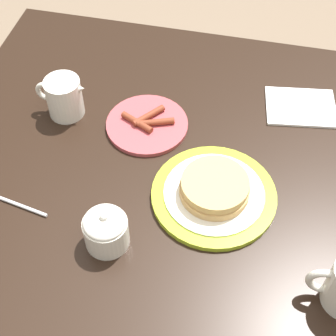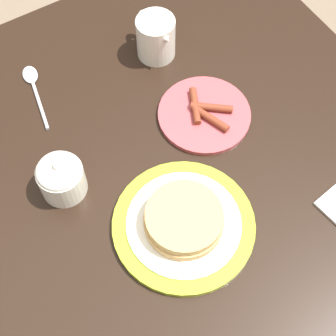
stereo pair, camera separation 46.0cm
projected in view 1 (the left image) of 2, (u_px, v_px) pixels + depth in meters
dining_table at (215, 240)px, 1.08m from camera, size 1.25×1.09×0.74m
pancake_plate at (214, 192)px, 1.00m from camera, size 0.25×0.25×0.05m
side_plate_bacon at (147, 124)px, 1.13m from camera, size 0.18×0.18×0.02m
creamer_pitcher at (64, 97)px, 1.13m from camera, size 0.12×0.08×0.10m
sugar_bowl at (106, 229)px, 0.92m from camera, size 0.08×0.08×0.09m
napkin at (301, 107)px, 1.17m from camera, size 0.17×0.14×0.01m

